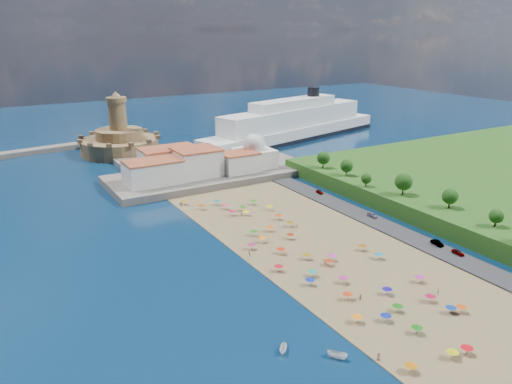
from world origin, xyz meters
TOP-DOWN VIEW (x-y plane):
  - ground at (0.00, 0.00)m, footprint 700.00×700.00m
  - terrace at (10.00, 73.00)m, footprint 90.00×36.00m
  - jetty at (-12.00, 108.00)m, footprint 18.00×70.00m
  - waterfront_buildings at (-3.05, 73.64)m, footprint 57.00×29.00m
  - domed_building at (30.00, 71.00)m, footprint 16.00×16.00m
  - fortress at (-12.00, 138.00)m, footprint 40.00×40.00m
  - cruise_ship at (86.86, 122.43)m, footprint 134.39×51.32m
  - beach_parasols at (-1.38, -14.06)m, footprint 31.98×114.52m
  - beachgoers at (-6.67, -9.17)m, footprint 31.48×103.95m
  - moored_boats at (-26.88, -51.13)m, footprint 11.59×11.12m
  - parked_cars at (36.00, -8.26)m, footprint 2.22×68.85m
  - hillside_trees at (49.49, -1.99)m, footprint 14.97×110.81m

SIDE VIEW (x-z plane):
  - ground at x=0.00m, z-range 0.00..0.00m
  - moored_boats at x=-26.88m, z-range -0.04..1.57m
  - beachgoers at x=-6.67m, z-range 0.20..2.05m
  - jetty at x=-12.00m, z-range 0.00..2.40m
  - parked_cars at x=36.00m, z-range 0.65..2.09m
  - terrace at x=10.00m, z-range 0.00..3.00m
  - beach_parasols at x=-1.38m, z-range 1.05..3.25m
  - fortress at x=-12.00m, z-range -9.52..22.88m
  - waterfront_buildings at x=-3.05m, z-range 2.38..13.38m
  - cruise_ship at x=86.86m, z-range -5.95..23.21m
  - domed_building at x=30.00m, z-range 1.47..16.47m
  - hillside_trees at x=49.49m, z-range 6.09..14.02m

